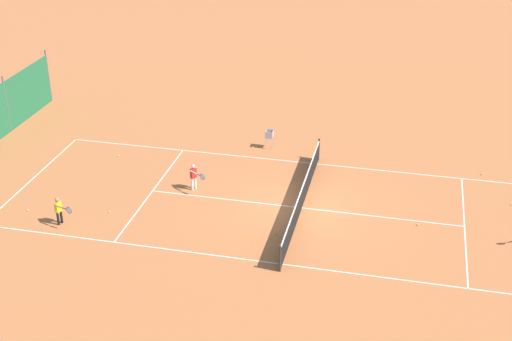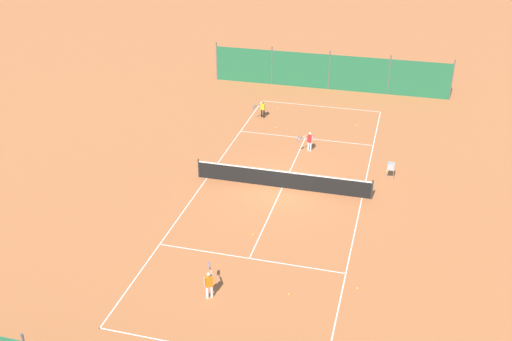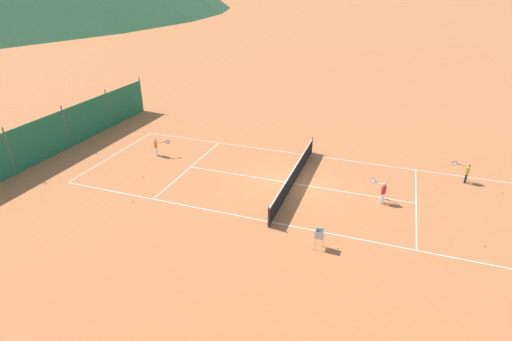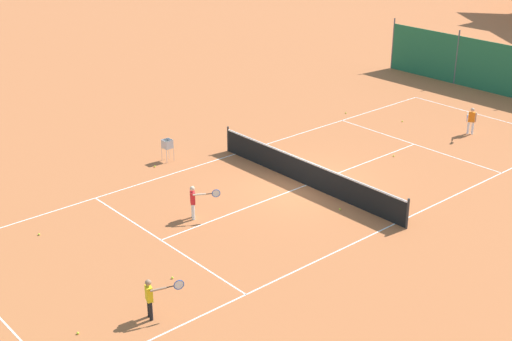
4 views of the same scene
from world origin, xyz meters
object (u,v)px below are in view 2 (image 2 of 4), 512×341
Objects in this scene: tennis_ball_near_corner at (244,176)px; tennis_ball_by_net_right at (357,125)px; tennis_ball_far_corner at (387,171)px; player_near_baseline at (209,282)px; tennis_net at (282,179)px; tennis_ball_by_net_left at (253,234)px; tennis_ball_mid_court at (357,288)px; tennis_ball_alley_right at (278,108)px; tennis_ball_service_box at (289,294)px; ball_hopper at (391,167)px; player_far_service at (309,140)px; player_far_baseline at (262,108)px; tennis_ball_alley_left at (275,128)px.

tennis_ball_by_net_right is at bearing -120.60° from tennis_ball_near_corner.
tennis_ball_far_corner is at bearing -160.25° from tennis_ball_near_corner.
tennis_ball_far_corner is at bearing -115.41° from player_near_baseline.
tennis_net is 7.68× the size of player_near_baseline.
tennis_ball_by_net_right is (-3.13, -13.75, 0.00)m from tennis_ball_by_net_left.
tennis_ball_alley_right is at bearing -67.71° from tennis_ball_mid_court.
ball_hopper is (-3.15, -10.77, 0.62)m from tennis_ball_service_box.
tennis_ball_alley_right is at bearing -61.78° from player_far_service.
tennis_ball_far_corner is 6.31m from tennis_ball_by_net_right.
player_far_service reaches higher than ball_hopper.
player_far_service is at bearing -95.52° from player_near_baseline.
player_far_service is 17.70× the size of tennis_ball_service_box.
player_far_baseline is 17.42× the size of tennis_ball_by_net_left.
tennis_net reaches higher than tennis_ball_far_corner.
tennis_ball_mid_court is at bearing 87.66° from tennis_ball_far_corner.
tennis_ball_alley_left and tennis_ball_near_corner have the same top height.
tennis_ball_alley_left is 16.32m from tennis_ball_service_box.
tennis_ball_mid_court is 0.07× the size of ball_hopper.
player_far_baseline reaches higher than tennis_ball_service_box.
player_far_baseline is at bearing -82.08° from player_near_baseline.
tennis_ball_far_corner is 1.00× the size of tennis_ball_mid_court.
tennis_ball_near_corner is 10.11m from tennis_ball_alley_right.
player_near_baseline is 18.11× the size of tennis_ball_alley_left.
tennis_ball_by_net_right is (-2.29, -4.43, -0.65)m from player_far_service.
tennis_ball_by_net_right is at bearing -102.81° from tennis_ball_by_net_left.
player_far_service reaches higher than tennis_ball_by_net_left.
tennis_ball_by_net_left is 12.20m from tennis_ball_alley_left.
tennis_ball_service_box is at bearing 123.74° from tennis_ball_by_net_left.
tennis_ball_by_net_left is 1.00× the size of tennis_ball_by_net_right.
player_near_baseline is 18.11× the size of tennis_ball_mid_court.
tennis_ball_near_corner and tennis_ball_by_net_right have the same top height.
player_far_service is at bearing -123.92° from tennis_ball_near_corner.
tennis_ball_far_corner is (-8.44, 5.68, -0.64)m from player_far_baseline.
tennis_ball_by_net_left is at bearing 84.85° from player_far_service.
tennis_ball_far_corner is 1.02m from ball_hopper.
tennis_ball_by_net_right is 0.07× the size of ball_hopper.
tennis_ball_alley_left is (1.79, -12.07, 0.00)m from tennis_ball_by_net_left.
player_far_baseline is at bearing 1.86° from tennis_ball_by_net_right.
tennis_net reaches higher than tennis_ball_mid_court.
player_near_baseline is 18.31m from player_far_baseline.
player_near_baseline is 16.71m from tennis_ball_alley_left.
tennis_ball_near_corner is 1.00× the size of tennis_ball_mid_court.
player_near_baseline is at bearing 64.59° from tennis_ball_far_corner.
tennis_ball_near_corner and tennis_ball_far_corner have the same top height.
tennis_ball_near_corner is at bearing 92.74° from tennis_ball_alley_right.
tennis_ball_mid_court is (-2.52, -1.05, 0.00)m from tennis_ball_service_box.
tennis_net is 4.73m from player_far_service.
tennis_ball_mid_court is at bearing 152.10° from tennis_ball_by_net_left.
tennis_ball_near_corner is (1.91, -5.24, 0.00)m from tennis_ball_by_net_left.
tennis_ball_alley_left and tennis_ball_service_box have the same top height.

